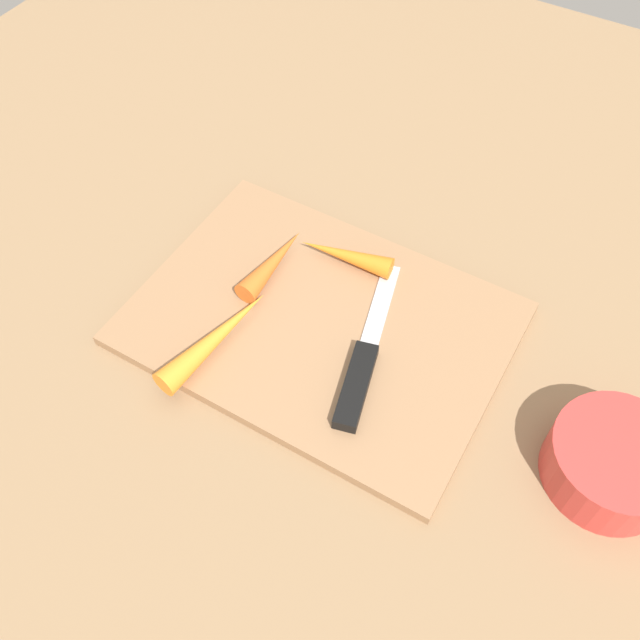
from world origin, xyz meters
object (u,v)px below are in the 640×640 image
carrot_medium (273,263)px  carrot_shortest (346,255)px  cutting_board (320,324)px  knife (360,374)px  carrot_longest (216,338)px  small_bowl (613,462)px

carrot_medium → carrot_shortest: size_ratio=1.01×
carrot_shortest → cutting_board: bearing=92.7°
cutting_board → knife: size_ratio=1.81×
knife → carrot_longest: (-0.14, -0.04, 0.01)m
carrot_medium → small_bowl: size_ratio=0.89×
cutting_board → carrot_medium: carrot_medium is taller
carrot_shortest → carrot_medium: bearing=30.2°
carrot_shortest → small_bowl: small_bowl is taller
small_bowl → carrot_longest: bearing=-169.8°
carrot_medium → small_bowl: bearing=-94.8°
knife → carrot_longest: 0.14m
knife → carrot_shortest: size_ratio=2.00×
carrot_medium → small_bowl: small_bowl is taller
cutting_board → carrot_medium: bearing=157.4°
cutting_board → carrot_longest: carrot_longest is taller
knife → carrot_longest: bearing=91.1°
carrot_longest → small_bowl: (0.36, 0.07, -0.00)m
carrot_medium → carrot_shortest: bearing=-49.9°
carrot_medium → carrot_longest: (0.00, -0.11, 0.00)m
knife → carrot_medium: size_ratio=1.99×
carrot_longest → carrot_medium: bearing=11.8°
knife → carrot_medium: bearing=48.9°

